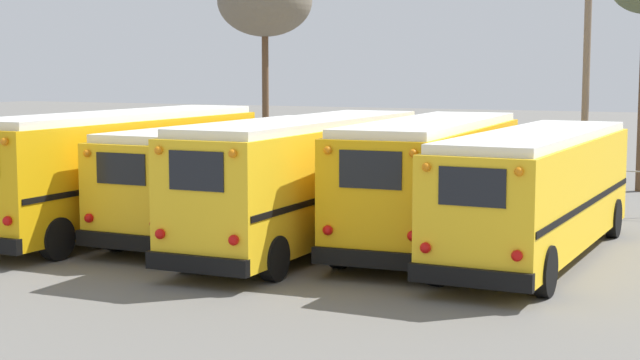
% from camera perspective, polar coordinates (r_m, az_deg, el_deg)
% --- Properties ---
extents(ground_plane, '(160.00, 160.00, 0.00)m').
position_cam_1_polar(ground_plane, '(25.29, -0.36, -3.76)').
color(ground_plane, '#66635E').
extents(school_bus_0, '(2.67, 10.79, 3.32)m').
position_cam_1_polar(school_bus_0, '(27.51, -11.43, 0.75)').
color(school_bus_0, '#EAAA0F').
rests_on(school_bus_0, ground).
extents(school_bus_1, '(2.77, 10.82, 2.97)m').
position_cam_1_polar(school_bus_1, '(27.30, -4.74, 0.46)').
color(school_bus_1, yellow).
rests_on(school_bus_1, ground).
extents(school_bus_2, '(2.48, 10.66, 3.26)m').
position_cam_1_polar(school_bus_2, '(24.69, -0.74, 0.13)').
color(school_bus_2, yellow).
rests_on(school_bus_2, ground).
extents(school_bus_3, '(2.99, 9.79, 3.22)m').
position_cam_1_polar(school_bus_3, '(24.98, 6.52, 0.14)').
color(school_bus_3, '#EAAA0F').
rests_on(school_bus_3, ground).
extents(school_bus_4, '(2.80, 10.45, 3.04)m').
position_cam_1_polar(school_bus_4, '(23.72, 12.55, -0.53)').
color(school_bus_4, yellow).
rests_on(school_bus_4, ground).
extents(utility_pole, '(1.80, 0.24, 8.46)m').
position_cam_1_polar(utility_pole, '(34.62, 15.24, 6.20)').
color(utility_pole, '#75604C').
rests_on(utility_pole, ground).
extents(bare_tree_1, '(4.05, 4.05, 8.87)m').
position_cam_1_polar(bare_tree_1, '(42.42, -3.23, 10.32)').
color(bare_tree_1, brown).
rests_on(bare_tree_1, ground).
extents(fence_line, '(19.30, 0.06, 1.42)m').
position_cam_1_polar(fence_line, '(32.71, 5.74, 0.31)').
color(fence_line, '#939399').
rests_on(fence_line, ground).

